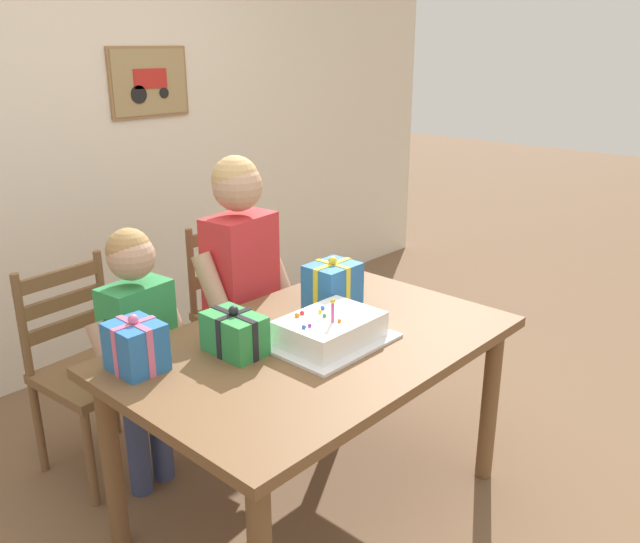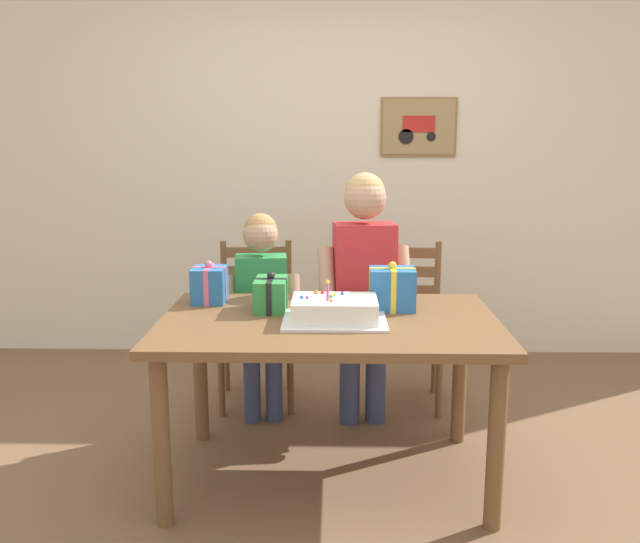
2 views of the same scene
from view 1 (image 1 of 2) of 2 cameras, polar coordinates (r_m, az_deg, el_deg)
The scene contains 11 objects.
ground_plane at distance 2.85m, azimuth -0.35°, elevation -19.72°, with size 20.00×20.00×0.00m, color brown.
back_wall at distance 3.79m, azimuth -22.07°, elevation 10.44°, with size 6.40×0.11×2.60m.
dining_table at distance 2.49m, azimuth -0.38°, elevation -7.96°, with size 1.46×0.95×0.75m.
birthday_cake at distance 2.41m, azimuth 0.88°, elevation -5.11°, with size 0.44×0.34×0.19m.
gift_box_red_large at distance 2.29m, azimuth -15.65°, elevation -6.26°, with size 0.16×0.18×0.20m.
gift_box_beside_cake at distance 2.35m, azimuth -7.41°, elevation -5.34°, with size 0.15×0.23×0.18m.
gift_box_corner_small at distance 2.71m, azimuth 1.09°, elevation -1.25°, with size 0.21×0.17×0.22m.
chair_left at distance 3.02m, azimuth -19.26°, elevation -7.94°, with size 0.45×0.45×0.92m.
chair_right at distance 3.44m, azimuth -6.85°, elevation -3.50°, with size 0.45×0.45×0.92m.
child_older at distance 2.95m, azimuth -6.82°, elevation -0.19°, with size 0.51×0.30×1.34m.
child_younger at distance 2.71m, azimuth -15.37°, elevation -5.53°, with size 0.42×0.25×1.13m.
Camera 1 is at (-1.62, -1.51, 1.79)m, focal length 36.97 mm.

